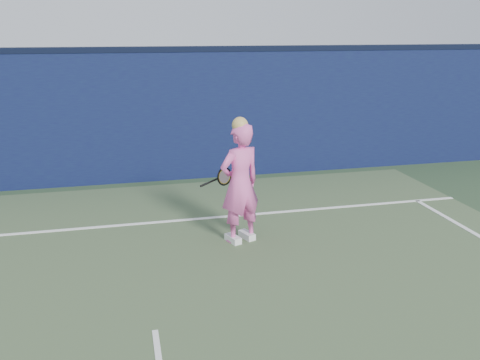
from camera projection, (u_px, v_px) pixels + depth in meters
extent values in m
cube|color=#0D103B|center=(132.00, 118.00, 9.88)|extent=(24.00, 0.40, 2.50)
cube|color=black|center=(127.00, 50.00, 9.51)|extent=(24.00, 0.42, 0.10)
imported|color=#F25EB4|center=(240.00, 184.00, 7.06)|extent=(0.73, 0.61, 1.71)
sphere|color=tan|center=(240.00, 125.00, 6.82)|extent=(0.22, 0.22, 0.22)
cube|color=white|center=(247.00, 235.00, 7.35)|extent=(0.21, 0.30, 0.10)
cube|color=white|center=(233.00, 239.00, 7.22)|extent=(0.21, 0.30, 0.10)
torus|color=black|center=(224.00, 176.00, 7.39)|extent=(0.26, 0.18, 0.28)
torus|color=#C7C612|center=(224.00, 176.00, 7.39)|extent=(0.21, 0.14, 0.23)
cylinder|color=beige|center=(224.00, 176.00, 7.39)|extent=(0.21, 0.13, 0.22)
cylinder|color=black|center=(211.00, 182.00, 7.33)|extent=(0.24, 0.11, 0.09)
cylinder|color=black|center=(204.00, 185.00, 7.30)|extent=(0.12, 0.07, 0.06)
cube|color=white|center=(141.00, 224.00, 7.90)|extent=(11.00, 0.08, 0.01)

